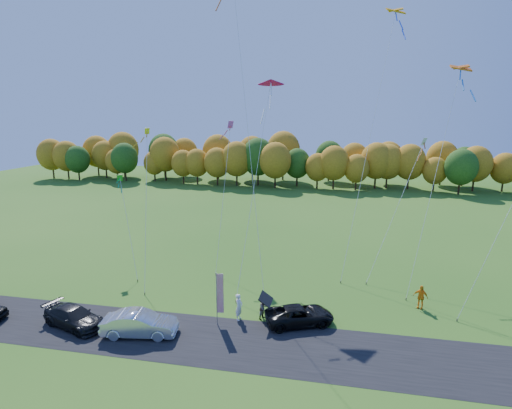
% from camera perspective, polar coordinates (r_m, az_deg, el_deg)
% --- Properties ---
extents(ground, '(160.00, 160.00, 0.00)m').
position_cam_1_polar(ground, '(31.06, -2.22, -15.17)').
color(ground, '#285B18').
extents(asphalt_strip, '(90.00, 6.00, 0.01)m').
position_cam_1_polar(asphalt_strip, '(27.69, -4.24, -18.93)').
color(asphalt_strip, black).
rests_on(asphalt_strip, ground).
extents(tree_line, '(116.00, 12.00, 10.00)m').
position_cam_1_polar(tree_line, '(83.22, 6.55, 2.59)').
color(tree_line, '#1E4711').
rests_on(tree_line, ground).
extents(black_suv, '(5.34, 3.88, 1.35)m').
position_cam_1_polar(black_suv, '(29.44, 6.23, -15.41)').
color(black_suv, black).
rests_on(black_suv, ground).
extents(silver_sedan, '(5.21, 2.51, 1.65)m').
position_cam_1_polar(silver_sedan, '(28.98, -16.28, -16.03)').
color(silver_sedan, silver).
rests_on(silver_sedan, ground).
extents(dark_truck_a, '(5.25, 3.38, 1.42)m').
position_cam_1_polar(dark_truck_a, '(31.63, -24.57, -14.41)').
color(dark_truck_a, black).
rests_on(dark_truck_a, ground).
extents(person_tailgate_a, '(0.58, 0.79, 1.96)m').
position_cam_1_polar(person_tailgate_a, '(29.71, -2.45, -14.41)').
color(person_tailgate_a, white).
rests_on(person_tailgate_a, ground).
extents(person_tailgate_b, '(0.88, 0.95, 1.57)m').
position_cam_1_polar(person_tailgate_b, '(29.90, 1.09, -14.63)').
color(person_tailgate_b, gray).
rests_on(person_tailgate_b, ground).
extents(person_east, '(1.18, 0.85, 1.86)m').
position_cam_1_polar(person_east, '(33.69, 22.46, -12.10)').
color(person_east, orange).
rests_on(person_east, ground).
extents(feather_flag, '(0.51, 0.15, 3.88)m').
position_cam_1_polar(feather_flag, '(28.61, -5.27, -12.47)').
color(feather_flag, '#999999').
rests_on(feather_flag, ground).
extents(kite_delta_blue, '(6.22, 10.91, 28.52)m').
position_cam_1_polar(kite_delta_blue, '(34.74, -1.29, 11.55)').
color(kite_delta_blue, '#4C3F33').
rests_on(kite_delta_blue, ground).
extents(kite_parafoil_orange, '(6.39, 11.98, 25.33)m').
position_cam_1_polar(kite_parafoil_orange, '(39.45, 15.99, 9.25)').
color(kite_parafoil_orange, '#4C3F33').
rests_on(kite_parafoil_orange, ground).
extents(kite_delta_red, '(2.50, 10.63, 18.85)m').
position_cam_1_polar(kite_delta_red, '(34.37, 0.01, 4.32)').
color(kite_delta_red, '#4C3F33').
rests_on(kite_delta_red, ground).
extents(kite_parafoil_rainbow, '(5.87, 7.39, 19.01)m').
position_cam_1_polar(kite_parafoil_rainbow, '(35.94, 24.17, 3.35)').
color(kite_parafoil_rainbow, '#4C3F33').
rests_on(kite_parafoil_rainbow, ground).
extents(kite_diamond_yellow, '(3.04, 7.81, 13.58)m').
position_cam_1_polar(kite_diamond_yellow, '(36.52, -15.44, -0.24)').
color(kite_diamond_yellow, '#4C3F33').
rests_on(kite_diamond_yellow, ground).
extents(kite_diamond_green, '(4.40, 5.47, 9.13)m').
position_cam_1_polar(kite_diamond_green, '(39.20, -17.79, -2.95)').
color(kite_diamond_green, '#4C3F33').
rests_on(kite_diamond_green, ground).
extents(kite_diamond_white, '(5.61, 6.89, 12.77)m').
position_cam_1_polar(kite_diamond_white, '(38.27, 19.41, -0.67)').
color(kite_diamond_white, '#4C3F33').
rests_on(kite_diamond_white, ground).
extents(kite_diamond_pink, '(1.29, 8.09, 14.28)m').
position_cam_1_polar(kite_diamond_pink, '(39.25, -4.62, 1.85)').
color(kite_diamond_pink, '#4C3F33').
rests_on(kite_diamond_pink, ground).
extents(kite_diamond_blue_low, '(5.44, 4.57, 11.16)m').
position_cam_1_polar(kite_diamond_blue_low, '(33.85, 30.83, -4.77)').
color(kite_diamond_blue_low, '#4C3F33').
rests_on(kite_diamond_blue_low, ground).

